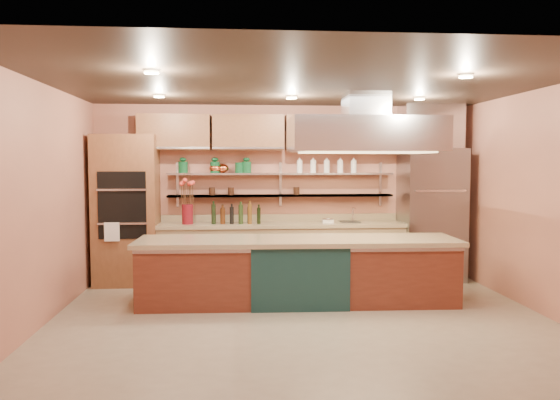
{
  "coord_description": "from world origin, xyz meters",
  "views": [
    {
      "loc": [
        -0.79,
        -6.33,
        1.89
      ],
      "look_at": [
        -0.18,
        1.0,
        1.38
      ],
      "focal_mm": 35.0,
      "sensor_mm": 36.0,
      "label": 1
    }
  ],
  "objects": [
    {
      "name": "copper_kettle",
      "position": [
        -0.97,
        2.37,
        1.79
      ],
      "size": [
        0.24,
        0.24,
        0.15
      ],
      "primitive_type": "ellipsoid",
      "rotation": [
        0.0,
        0.0,
        -0.38
      ],
      "color": "#BB522B",
      "rests_on": "wall_shelf_upper"
    },
    {
      "name": "kitchen_scale",
      "position": [
        0.67,
        2.15,
        0.98
      ],
      "size": [
        0.21,
        0.18,
        0.1
      ],
      "primitive_type": "cube",
      "rotation": [
        0.0,
        0.0,
        -0.34
      ],
      "color": "white",
      "rests_on": "back_counter"
    },
    {
      "name": "wall_shelf_lower",
      "position": [
        -0.05,
        2.37,
        1.35
      ],
      "size": [
        3.6,
        0.26,
        0.03
      ],
      "primitive_type": "cube",
      "color": "#B6B9BE",
      "rests_on": "wall_back"
    },
    {
      "name": "wall_right",
      "position": [
        3.0,
        0.0,
        1.4
      ],
      "size": [
        0.04,
        5.0,
        2.8
      ],
      "primitive_type": "cube",
      "color": "#AC6951",
      "rests_on": "floor"
    },
    {
      "name": "ceiling_downlights",
      "position": [
        0.0,
        0.2,
        2.77
      ],
      "size": [
        4.0,
        2.8,
        0.02
      ],
      "primitive_type": "cube",
      "color": "#FFE5A5",
      "rests_on": "ceiling"
    },
    {
      "name": "wall_shelf_upper",
      "position": [
        -0.05,
        2.37,
        1.7
      ],
      "size": [
        3.6,
        0.26,
        0.03
      ],
      "primitive_type": "cube",
      "color": "#B6B9BE",
      "rests_on": "wall_back"
    },
    {
      "name": "oven_stack",
      "position": [
        -2.45,
        2.18,
        1.15
      ],
      "size": [
        0.95,
        0.64,
        2.3
      ],
      "primitive_type": "cube",
      "color": "brown",
      "rests_on": "floor"
    },
    {
      "name": "flower_vase",
      "position": [
        -1.52,
        2.15,
        1.08
      ],
      "size": [
        0.18,
        0.18,
        0.31
      ],
      "primitive_type": "cylinder",
      "rotation": [
        0.0,
        0.0,
        -0.02
      ],
      "color": "maroon",
      "rests_on": "back_counter"
    },
    {
      "name": "refrigerator",
      "position": [
        2.35,
        2.14,
        1.05
      ],
      "size": [
        0.95,
        0.72,
        2.1
      ],
      "primitive_type": "cube",
      "color": "gray",
      "rests_on": "floor"
    },
    {
      "name": "wall_left",
      "position": [
        -3.0,
        0.0,
        1.4
      ],
      "size": [
        0.04,
        5.0,
        2.8
      ],
      "primitive_type": "cube",
      "color": "#AC6951",
      "rests_on": "floor"
    },
    {
      "name": "back_counter",
      "position": [
        -0.05,
        2.2,
        0.47
      ],
      "size": [
        3.84,
        0.64,
        0.93
      ],
      "primitive_type": "cube",
      "color": "#A08660",
      "rests_on": "floor"
    },
    {
      "name": "range_hood",
      "position": [
        0.95,
        0.84,
        2.25
      ],
      "size": [
        2.0,
        1.0,
        0.45
      ],
      "primitive_type": "cube",
      "color": "#B6B9BE",
      "rests_on": "ceiling"
    },
    {
      "name": "wall_front",
      "position": [
        0.0,
        -2.5,
        1.4
      ],
      "size": [
        6.0,
        0.04,
        2.8
      ],
      "primitive_type": "cube",
      "color": "#AC6951",
      "rests_on": "floor"
    },
    {
      "name": "bar_faucet",
      "position": [
        1.1,
        2.25,
        1.04
      ],
      "size": [
        0.03,
        0.03,
        0.23
      ],
      "primitive_type": "cylinder",
      "rotation": [
        0.0,
        0.0,
        0.04
      ],
      "color": "silver",
      "rests_on": "back_counter"
    },
    {
      "name": "oil_bottle_cluster",
      "position": [
        -0.77,
        2.15,
        1.06
      ],
      "size": [
        0.83,
        0.26,
        0.26
      ],
      "primitive_type": "cube",
      "rotation": [
        0.0,
        0.0,
        -0.03
      ],
      "color": "black",
      "rests_on": "back_counter"
    },
    {
      "name": "ceiling",
      "position": [
        0.0,
        0.0,
        2.8
      ],
      "size": [
        6.0,
        5.0,
        0.02
      ],
      "primitive_type": "cube",
      "color": "black",
      "rests_on": "wall_back"
    },
    {
      "name": "island",
      "position": [
        0.05,
        0.84,
        0.43
      ],
      "size": [
        4.19,
        1.04,
        0.87
      ],
      "primitive_type": "cube",
      "rotation": [
        0.0,
        0.0,
        -0.03
      ],
      "color": "maroon",
      "rests_on": "floor"
    },
    {
      "name": "floor",
      "position": [
        0.0,
        0.0,
        -0.01
      ],
      "size": [
        6.0,
        5.0,
        0.02
      ],
      "primitive_type": "cube",
      "color": "gray",
      "rests_on": "ground"
    },
    {
      "name": "wall_back",
      "position": [
        0.0,
        2.5,
        1.4
      ],
      "size": [
        6.0,
        0.04,
        2.8
      ],
      "primitive_type": "cube",
      "color": "#AC6951",
      "rests_on": "floor"
    },
    {
      "name": "upper_cabinets",
      "position": [
        0.0,
        2.32,
        2.35
      ],
      "size": [
        4.6,
        0.36,
        0.55
      ],
      "primitive_type": "cube",
      "color": "brown",
      "rests_on": "wall_back"
    },
    {
      "name": "green_canister",
      "position": [
        -0.71,
        2.37,
        1.8
      ],
      "size": [
        0.18,
        0.18,
        0.17
      ],
      "primitive_type": "cylinder",
      "rotation": [
        0.0,
        0.0,
        -0.35
      ],
      "color": "#0E4120",
      "rests_on": "wall_shelf_upper"
    }
  ]
}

